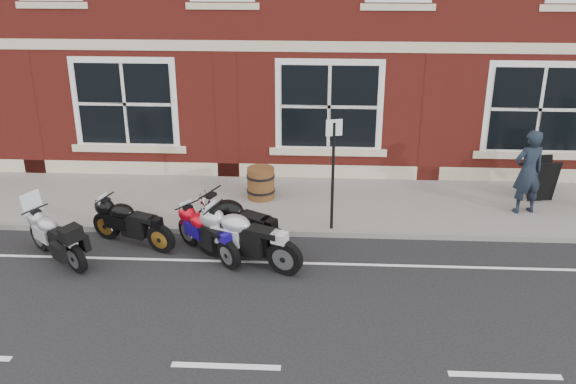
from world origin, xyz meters
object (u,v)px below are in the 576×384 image
a_board_sign (542,179)px  moto_touring_silver (56,235)px  parking_sign (333,167)px  moto_sport_silver (246,236)px  pedestrian_left (528,172)px  moto_naked_black (240,221)px  moto_sport_black (132,221)px  moto_sport_red (208,232)px  barrel_planter (261,183)px

a_board_sign → moto_touring_silver: bearing=-173.2°
a_board_sign → parking_sign: (-4.83, -1.82, 0.85)m
moto_sport_silver → pedestrian_left: size_ratio=1.13×
moto_sport_silver → moto_naked_black: (-0.20, 0.63, 0.01)m
moto_sport_black → pedestrian_left: bearing=-54.1°
moto_sport_black → a_board_sign: bearing=-50.4°
moto_sport_black → moto_naked_black: 2.19m
moto_sport_black → parking_sign: parking_sign is taller
moto_naked_black → a_board_sign: bearing=-37.4°
moto_sport_red → a_board_sign: bearing=-22.7°
moto_sport_red → moto_sport_silver: moto_sport_silver is taller
a_board_sign → parking_sign: parking_sign is taller
moto_touring_silver → moto_sport_silver: 3.64m
moto_naked_black → barrel_planter: size_ratio=2.78×
moto_sport_silver → a_board_sign: size_ratio=2.12×
moto_sport_red → moto_naked_black: (0.59, 0.31, 0.10)m
moto_sport_red → pedestrian_left: pedestrian_left is taller
moto_sport_silver → moto_naked_black: 0.66m
moto_sport_black → moto_naked_black: (2.18, -0.07, 0.08)m
a_board_sign → moto_sport_red: bearing=-169.0°
moto_touring_silver → moto_naked_black: (3.45, 0.64, 0.08)m
moto_sport_black → pedestrian_left: (8.23, 1.81, 0.55)m
parking_sign → moto_sport_red: bearing=-171.1°
pedestrian_left → barrel_planter: 5.91m
moto_sport_black → moto_naked_black: bearing=-68.2°
pedestrian_left → a_board_sign: bearing=-143.9°
moto_sport_black → barrel_planter: moto_sport_black is taller
moto_sport_red → moto_sport_black: size_ratio=0.78×
moto_sport_black → parking_sign: (4.00, 0.72, 0.97)m
pedestrian_left → parking_sign: bearing=-1.0°
moto_touring_silver → moto_sport_black: bearing=-21.1°
moto_sport_red → barrel_planter: moto_sport_red is taller
moto_sport_silver → barrel_planter: 3.01m
moto_sport_black → pedestrian_left: pedestrian_left is taller
moto_touring_silver → moto_naked_black: bearing=-39.7°
moto_sport_silver → a_board_sign: a_board_sign is taller
moto_touring_silver → a_board_sign: size_ratio=1.55×
moto_touring_silver → parking_sign: size_ratio=0.66×
moto_touring_silver → pedestrian_left: (9.50, 2.51, 0.55)m
moto_naked_black → a_board_sign: (6.64, 2.61, 0.03)m
moto_touring_silver → moto_naked_black: 3.51m
moto_sport_red → moto_sport_black: 1.64m
moto_touring_silver → pedestrian_left: bearing=-35.4°
pedestrian_left → moto_touring_silver: bearing=-0.6°
barrel_planter → parking_sign: bearing=-44.3°
a_board_sign → moto_sport_silver: bearing=-164.3°
moto_touring_silver → a_board_sign: bearing=-32.3°
moto_naked_black → parking_sign: 2.17m
moto_sport_black → parking_sign: 4.18m
parking_sign → moto_sport_silver: bearing=-154.5°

